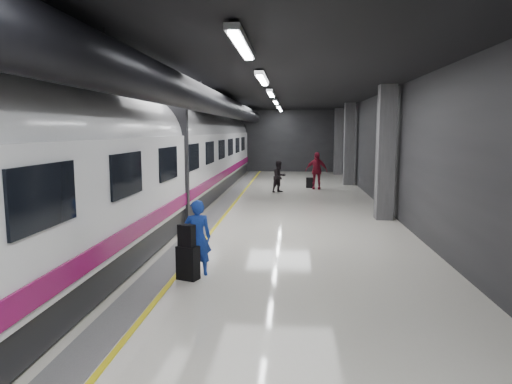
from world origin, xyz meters
name	(u,v)px	position (x,y,z in m)	size (l,w,h in m)	color
ground	(245,229)	(0.00, 0.00, 0.00)	(40.00, 40.00, 0.00)	silver
platform_hall	(239,113)	(-0.29, 0.96, 3.54)	(10.02, 40.02, 4.51)	black
train	(139,161)	(-3.25, 0.00, 2.07)	(3.05, 38.00, 4.05)	black
traveler_main	(197,238)	(-0.52, -4.52, 0.80)	(0.58, 0.38, 1.59)	#1A33C5
suitcase_main	(188,263)	(-0.65, -4.81, 0.34)	(0.42, 0.27, 0.69)	black
shoulder_bag	(187,235)	(-0.66, -4.83, 0.91)	(0.33, 0.18, 0.44)	black
traveler_far_a	(279,177)	(0.81, 8.50, 0.77)	(0.75, 0.58, 1.54)	black
traveler_far_b	(316,171)	(2.67, 9.92, 0.95)	(1.12, 0.46, 1.90)	maroon
suitcase_far	(310,183)	(2.36, 10.37, 0.27)	(0.37, 0.24, 0.55)	black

